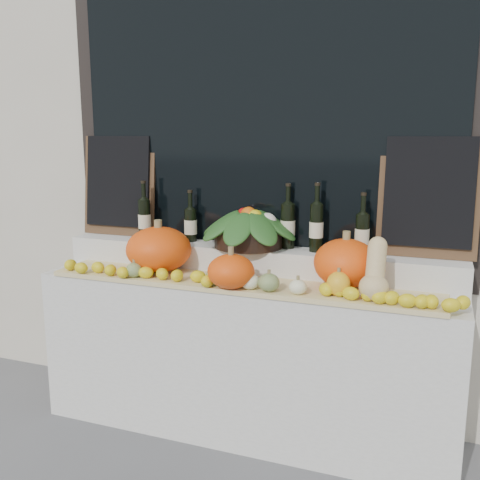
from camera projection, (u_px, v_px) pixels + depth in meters
name	position (u px, v px, depth m)	size (l,w,h in m)	color
storefront_facade	(284.00, 40.00, 3.33)	(7.00, 0.94, 4.50)	beige
display_sill	(245.00, 355.00, 3.02)	(2.30, 0.55, 0.88)	silver
rear_tier	(254.00, 260.00, 3.06)	(2.30, 0.25, 0.16)	silver
straw_bedding	(237.00, 284.00, 2.82)	(2.10, 0.32, 0.03)	tan
pumpkin_left	(159.00, 249.00, 3.01)	(0.37, 0.37, 0.25)	#FF540D
pumpkin_right	(345.00, 263.00, 2.70)	(0.32, 0.32, 0.25)	#FF540D
pumpkin_center	(231.00, 271.00, 2.68)	(0.24, 0.24, 0.17)	#FF540D
butternut_squash	(375.00, 273.00, 2.50)	(0.14, 0.20, 0.29)	#D5B77D
decorative_gourds	(249.00, 278.00, 2.67)	(1.20, 0.18, 0.17)	#2E5B1B
lemon_heap	(229.00, 281.00, 2.71)	(2.20, 0.16, 0.06)	yellow
produce_bowl	(249.00, 227.00, 3.01)	(0.59, 0.59, 0.24)	black
wine_bottle_far_left	(145.00, 219.00, 3.23)	(0.08, 0.08, 0.36)	black
wine_bottle_near_left	(191.00, 224.00, 3.18)	(0.08, 0.08, 0.31)	black
wine_bottle_tall	(288.00, 225.00, 2.99)	(0.08, 0.08, 0.36)	black
wine_bottle_near_right	(316.00, 227.00, 2.89)	(0.08, 0.08, 0.38)	black
wine_bottle_far_right	(362.00, 234.00, 2.81)	(0.08, 0.08, 0.33)	black
chalkboard_left	(119.00, 184.00, 3.35)	(0.50, 0.10, 0.62)	#4C331E
chalkboard_right	(429.00, 195.00, 2.72)	(0.50, 0.10, 0.62)	#4C331E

